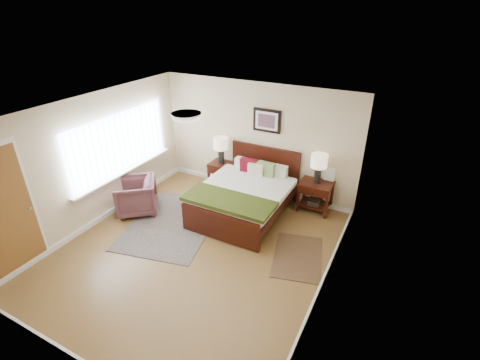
{
  "coord_description": "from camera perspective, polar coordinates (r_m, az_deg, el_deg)",
  "views": [
    {
      "loc": [
        2.97,
        -4.01,
        3.96
      ],
      "look_at": [
        0.38,
        0.97,
        1.05
      ],
      "focal_mm": 26.0,
      "sensor_mm": 36.0,
      "label": 1
    }
  ],
  "objects": [
    {
      "name": "bed",
      "position": [
        7.03,
        0.83,
        -1.9
      ],
      "size": [
        1.72,
        2.09,
        1.12
      ],
      "color": "#370D08",
      "rests_on": "ground"
    },
    {
      "name": "door",
      "position": [
        6.36,
        -34.28,
        -4.84
      ],
      "size": [
        0.06,
        1.0,
        2.18
      ],
      "color": "silver",
      "rests_on": "ground"
    },
    {
      "name": "ceiling",
      "position": [
        5.2,
        -8.84,
        10.79
      ],
      "size": [
        4.5,
        5.0,
        0.02
      ],
      "primitive_type": "cube",
      "color": "white",
      "rests_on": "back_wall"
    },
    {
      "name": "left_wall",
      "position": [
        7.12,
        -23.04,
        2.75
      ],
      "size": [
        0.04,
        5.0,
        2.5
      ],
      "primitive_type": "cube",
      "color": "beige",
      "rests_on": "ground"
    },
    {
      "name": "nightstand_left",
      "position": [
        8.08,
        -3.13,
        1.96
      ],
      "size": [
        0.52,
        0.47,
        0.62
      ],
      "color": "#370D08",
      "rests_on": "ground"
    },
    {
      "name": "wall_art",
      "position": [
        7.38,
        4.42,
        9.68
      ],
      "size": [
        0.62,
        0.05,
        0.5
      ],
      "color": "black",
      "rests_on": "back_wall"
    },
    {
      "name": "lamp_right",
      "position": [
        7.07,
        12.82,
        2.64
      ],
      "size": [
        0.33,
        0.33,
        0.61
      ],
      "color": "black",
      "rests_on": "nightstand_right"
    },
    {
      "name": "floor",
      "position": [
        6.37,
        -7.22,
        -11.28
      ],
      "size": [
        5.0,
        5.0,
        0.0
      ],
      "primitive_type": "plane",
      "color": "brown",
      "rests_on": "ground"
    },
    {
      "name": "ceil_fixture",
      "position": [
        5.21,
        -8.81,
        10.42
      ],
      "size": [
        0.44,
        0.44,
        0.08
      ],
      "color": "white",
      "rests_on": "ceiling"
    },
    {
      "name": "lamp_left",
      "position": [
        7.87,
        -3.15,
        5.63
      ],
      "size": [
        0.33,
        0.33,
        0.61
      ],
      "color": "black",
      "rests_on": "nightstand_left"
    },
    {
      "name": "window",
      "position": [
        7.45,
        -18.98,
        5.61
      ],
      "size": [
        0.11,
        2.72,
        1.32
      ],
      "color": "silver",
      "rests_on": "left_wall"
    },
    {
      "name": "nightstand_right",
      "position": [
        7.36,
        12.25,
        -2.18
      ],
      "size": [
        0.66,
        0.49,
        0.65
      ],
      "color": "#370D08",
      "rests_on": "ground"
    },
    {
      "name": "right_wall",
      "position": [
        4.89,
        14.46,
        -7.21
      ],
      "size": [
        0.04,
        5.0,
        2.5
      ],
      "primitive_type": "cube",
      "color": "beige",
      "rests_on": "ground"
    },
    {
      "name": "rug_navy",
      "position": [
        6.26,
        9.47,
        -12.23
      ],
      "size": [
        1.11,
        1.4,
        0.01
      ],
      "primitive_type": "cube",
      "rotation": [
        0.0,
        0.0,
        0.25
      ],
      "color": "black",
      "rests_on": "ground"
    },
    {
      "name": "front_wall",
      "position": [
        4.29,
        -27.94,
        -15.66
      ],
      "size": [
        4.5,
        0.04,
        2.5
      ],
      "primitive_type": "cube",
      "color": "beige",
      "rests_on": "ground"
    },
    {
      "name": "back_wall",
      "position": [
        7.65,
        2.77,
        6.65
      ],
      "size": [
        4.5,
        0.04,
        2.5
      ],
      "primitive_type": "cube",
      "color": "beige",
      "rests_on": "ground"
    },
    {
      "name": "armchair",
      "position": [
        7.49,
        -16.64,
        -2.53
      ],
      "size": [
        1.1,
        1.1,
        0.72
      ],
      "primitive_type": "imported",
      "rotation": [
        0.0,
        0.0,
        -0.9
      ],
      "color": "brown",
      "rests_on": "ground"
    },
    {
      "name": "rug_persian",
      "position": [
        7.11,
        -10.93,
        -6.91
      ],
      "size": [
        2.03,
        2.52,
        0.01
      ],
      "primitive_type": "cube",
      "rotation": [
        0.0,
        0.0,
        0.22
      ],
      "color": "#0B1339",
      "rests_on": "ground"
    }
  ]
}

